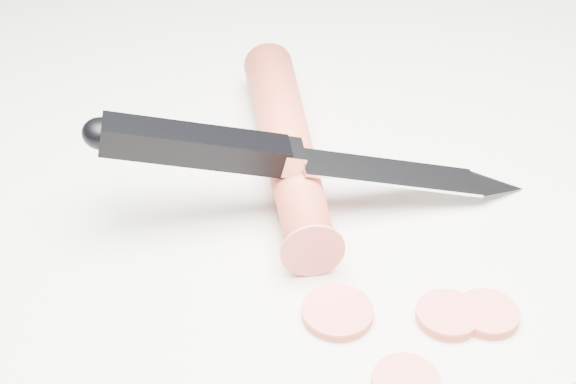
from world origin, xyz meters
name	(u,v)px	position (x,y,z in m)	size (l,w,h in m)	color
ground	(379,255)	(0.00, 0.00, 0.00)	(2.40, 2.40, 0.00)	white
carrot	(287,143)	(-0.02, 0.11, 0.02)	(0.03, 0.03, 0.23)	#E3472B
carrot_slice_1	(406,382)	(-0.03, -0.09, 0.00)	(0.03, 0.03, 0.01)	#F36358
carrot_slice_2	(448,315)	(0.01, -0.06, 0.00)	(0.04, 0.04, 0.01)	#F36358
carrot_slice_3	(338,312)	(-0.05, -0.04, 0.00)	(0.04, 0.04, 0.01)	#F36358
carrot_slice_4	(487,314)	(0.03, -0.07, 0.00)	(0.03, 0.03, 0.01)	#F36358
kitchen_knife	(317,155)	(-0.02, 0.06, 0.04)	(0.29, 0.10, 0.08)	silver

